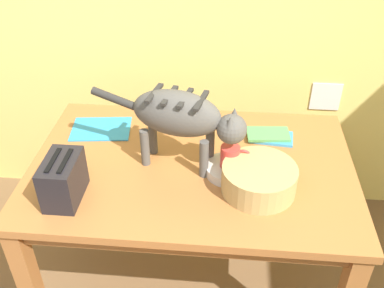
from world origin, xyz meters
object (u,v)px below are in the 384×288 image
Objects in this scene: saucer_bowl at (229,169)px; toaster at (63,179)px; wicker_basket at (259,179)px; coffee_mug at (231,156)px; cat at (183,117)px; dining_table at (192,180)px; magazine at (101,129)px; book_stack at (270,136)px.

toaster is at bearing -162.08° from saucer_bowl.
wicker_basket is at bearing -38.63° from saucer_bowl.
toaster is (-0.61, -0.20, 0.00)m from coffee_mug.
wicker_basket is at bearing 78.91° from cat.
dining_table is 11.13× the size of coffee_mug.
magazine is 0.94× the size of wicker_basket.
coffee_mug reaches higher than wicker_basket.
magazine is at bearing 155.83° from saucer_bowl.
toaster reaches higher than coffee_mug.
toaster is at bearing -149.40° from book_stack.
cat is 0.29m from saucer_bowl.
dining_table is 7.00× the size of saucer_bowl.
saucer_bowl is at bearing -17.47° from dining_table.
wicker_basket is at bearing -27.44° from dining_table.
wicker_basket is (0.30, -0.13, -0.17)m from cat.
saucer_bowl is 0.15m from wicker_basket.
wicker_basket is (0.11, -0.09, -0.03)m from coffee_mug.
magazine is at bearing 155.97° from coffee_mug.
saucer_bowl is 0.95× the size of toaster.
magazine is at bearing 153.23° from wicker_basket.
cat reaches higher than book_stack.
dining_table is at bearing 162.95° from coffee_mug.
coffee_mug is at bearing -30.59° from magazine.
toaster reaches higher than dining_table.
toaster reaches higher than magazine.
book_stack is (0.33, 0.22, 0.10)m from dining_table.
magazine is at bearing -106.40° from cat.
toaster is (-0.01, -0.46, 0.08)m from magazine.
cat is 0.24m from coffee_mug.
saucer_bowl is at bearing -123.39° from book_stack.
toaster is (-0.45, -0.24, 0.17)m from dining_table.
book_stack is at bearing 30.60° from toaster.
dining_table is 6.27× the size of book_stack.
coffee_mug is at bearing 140.32° from wicker_basket.
dining_table is at bearing 162.53° from saucer_bowl.
cat reaches higher than saucer_bowl.
magazine is 0.47m from toaster.
wicker_basket is at bearing -33.34° from magazine.
cat reaches higher than dining_table.
saucer_bowl is at bearing 141.37° from wicker_basket.
book_stack reaches higher than dining_table.
coffee_mug is at bearing 17.81° from toaster.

